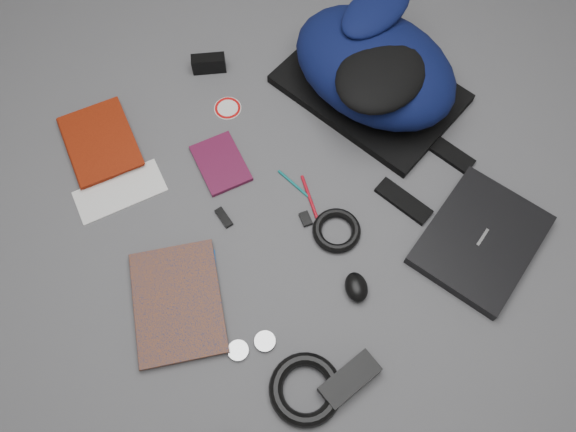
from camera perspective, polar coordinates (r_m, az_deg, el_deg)
name	(u,v)px	position (r m, az deg, el deg)	size (l,w,h in m)	color
ground	(288,219)	(1.47, 0.00, -0.33)	(4.00, 4.00, 0.00)	#4F4F51
backpack	(375,66)	(1.61, 8.79, 14.81)	(0.37, 0.54, 0.22)	black
laptop	(481,240)	(1.51, 18.98, -2.29)	(0.33, 0.25, 0.03)	black
textbook_red	(68,154)	(1.66, -21.44, 5.86)	(0.18, 0.24, 0.03)	maroon
comic_book	(134,311)	(1.42, -15.37, -9.30)	(0.21, 0.29, 0.02)	#A74A0B
envelope	(120,191)	(1.56, -16.70, 2.41)	(0.24, 0.11, 0.00)	white
dvd_case	(221,163)	(1.55, -6.85, 5.34)	(0.12, 0.17, 0.01)	#450D26
compact_camera	(209,64)	(1.72, -8.06, 15.08)	(0.10, 0.04, 0.05)	black
sticker_disc	(228,108)	(1.65, -6.14, 10.83)	(0.08, 0.08, 0.00)	white
pen_teal	(295,185)	(1.51, 0.70, 3.19)	(0.01, 0.01, 0.12)	#0C6C69
pen_red	(311,200)	(1.49, 2.30, 1.63)	(0.01, 0.01, 0.15)	#AF0D1C
id_badge	(205,267)	(1.43, -8.41, -5.10)	(0.05, 0.08, 0.00)	#164FA6
usb_black	(224,218)	(1.47, -6.54, -0.15)	(0.02, 0.06, 0.01)	black
key_fob	(306,219)	(1.46, 1.80, -0.29)	(0.02, 0.04, 0.01)	black
mouse	(356,287)	(1.39, 6.95, -7.19)	(0.06, 0.08, 0.04)	black
headphone_left	(238,351)	(1.36, -5.08, -13.47)	(0.05, 0.05, 0.01)	#B4B4B6
headphone_right	(265,341)	(1.36, -2.35, -12.61)	(0.05, 0.05, 0.01)	#A4A4A6
cable_coil	(337,230)	(1.44, 4.96, -1.48)	(0.13, 0.13, 0.02)	black
power_brick	(350,380)	(1.34, 6.28, -16.19)	(0.14, 0.06, 0.04)	black
power_cord_coil	(305,389)	(1.33, 1.79, -17.18)	(0.17, 0.17, 0.03)	black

